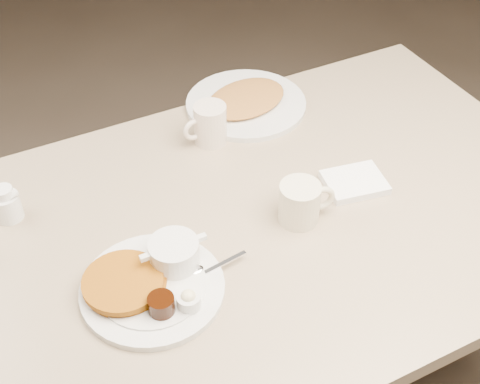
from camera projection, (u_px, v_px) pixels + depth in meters
name	position (u px, v px, depth m)	size (l,w,h in m)	color
diner_table	(244.00, 275.00, 1.50)	(1.50, 0.90, 0.75)	tan
main_plate	(153.00, 279.00, 1.24)	(0.33, 0.28, 0.07)	silver
coffee_mug_near	(301.00, 202.00, 1.37)	(0.13, 0.10, 0.09)	beige
napkin	(354.00, 182.00, 1.47)	(0.15, 0.13, 0.02)	white
coffee_mug_far	(209.00, 124.00, 1.56)	(0.11, 0.08, 0.10)	silver
creamer_right	(6.00, 204.00, 1.38)	(0.07, 0.07, 0.08)	white
hash_plate	(246.00, 102.00, 1.69)	(0.38, 0.38, 0.04)	silver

